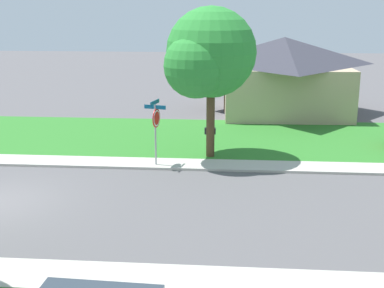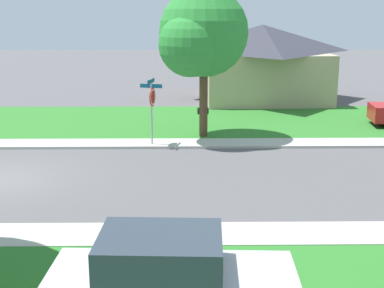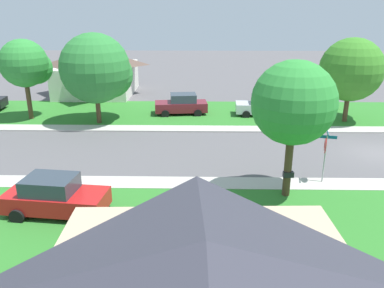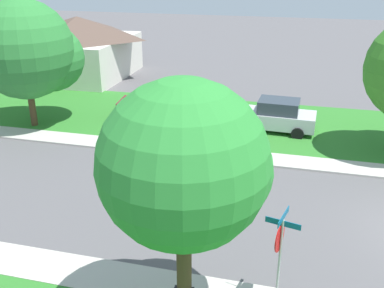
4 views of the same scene
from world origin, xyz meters
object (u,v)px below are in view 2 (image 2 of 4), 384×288
at_px(tree_across_left, 201,36).
at_px(house_left_setback, 262,61).
at_px(mailbox, 203,115).
at_px(car_silver_driveway_right, 169,283).
at_px(stop_sign_far_corner, 152,101).

bearing_deg(tree_across_left, house_left_setback, 159.37).
bearing_deg(mailbox, house_left_setback, 159.37).
bearing_deg(tree_across_left, car_silver_driveway_right, -3.75).
bearing_deg(car_silver_driveway_right, tree_across_left, 176.25).
xyz_separation_m(car_silver_driveway_right, tree_across_left, (-14.31, 0.94, 3.55)).
height_order(house_left_setback, mailbox, house_left_setback).
relative_size(stop_sign_far_corner, house_left_setback, 0.30).
relative_size(car_silver_driveway_right, mailbox, 3.34).
distance_m(tree_across_left, house_left_setback, 11.94).
relative_size(car_silver_driveway_right, house_left_setback, 0.47).
xyz_separation_m(tree_across_left, mailbox, (-0.33, 0.12, -3.41)).
distance_m(stop_sign_far_corner, house_left_setback, 13.74).
bearing_deg(stop_sign_far_corner, car_silver_driveway_right, 4.62).
bearing_deg(stop_sign_far_corner, mailbox, 127.12).
bearing_deg(mailbox, car_silver_driveway_right, -4.15).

